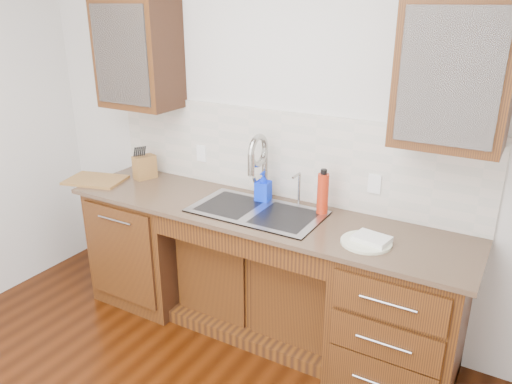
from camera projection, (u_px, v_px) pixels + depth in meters
The scene contains 23 objects.
wall_back at pixel (286, 132), 3.33m from camera, with size 4.00×0.10×2.70m, color silver.
base_cabinet_left at pixel (151, 243), 3.81m from camera, with size 0.70×0.62×0.88m, color #593014.
base_cabinet_center at pixel (265, 280), 3.47m from camera, with size 1.20×0.44×0.70m, color #593014.
base_cabinet_right at pixel (400, 316), 2.92m from camera, with size 0.70×0.62×0.88m, color #593014.
countertop at pixel (258, 213), 3.19m from camera, with size 2.70×0.65×0.03m, color #84705B.
backsplash at pixel (281, 155), 3.33m from camera, with size 2.70×0.02×0.59m, color beige.
sink at pixel (257, 224), 3.20m from camera, with size 0.84×0.46×0.19m, color #9E9EA5.
faucet at pixel (265, 171), 3.32m from camera, with size 0.04×0.04×0.40m, color #999993.
filter_tap at pixel (299, 188), 3.24m from camera, with size 0.02×0.02×0.24m, color #999993.
upper_cabinet_left at pixel (138, 53), 3.47m from camera, with size 0.55×0.34×0.75m, color #593014.
upper_cabinet_right at pixel (456, 74), 2.49m from camera, with size 0.55×0.34×0.75m, color #593014.
outlet_left at pixel (202, 153), 3.65m from camera, with size 0.08×0.01×0.12m, color white.
outlet_right at pixel (375, 184), 3.05m from camera, with size 0.08×0.01×0.12m, color white.
soap_bottle at pixel (263, 187), 3.31m from camera, with size 0.09×0.10×0.21m, color #092FF6.
water_bottle at pixel (323, 194), 3.09m from camera, with size 0.07×0.07×0.27m, color #B32810.
plate at pixel (366, 242), 2.76m from camera, with size 0.28×0.28×0.02m, color beige.
dish_towel at pixel (372, 239), 2.75m from camera, with size 0.19×0.14×0.03m, color white.
knife_block at pixel (145, 167), 3.75m from camera, with size 0.10×0.16×0.18m, color olive.
cutting_board at pixel (95, 180), 3.71m from camera, with size 0.41×0.29×0.02m, color olive.
cup_left_a at pixel (125, 59), 3.55m from camera, with size 0.13×0.13×0.10m, color white.
cup_left_b at pixel (153, 61), 3.43m from camera, with size 0.11×0.11×0.10m, color silver.
cup_right_a at pixel (432, 84), 2.56m from camera, with size 0.11×0.11×0.09m, color white.
cup_right_b at pixel (486, 88), 2.44m from camera, with size 0.09×0.09×0.08m, color silver.
Camera 1 is at (1.45, -1.12, 2.17)m, focal length 35.00 mm.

